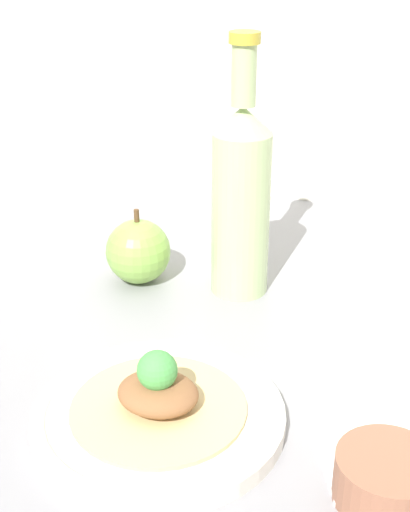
{
  "coord_description": "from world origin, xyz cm",
  "views": [
    {
      "loc": [
        18.38,
        -53.2,
        41.71
      ],
      "look_at": [
        -2.4,
        7.13,
        10.62
      ],
      "focal_mm": 50.0,
      "sensor_mm": 36.0,
      "label": 1
    }
  ],
  "objects_px": {
    "plated_food": "(158,395)",
    "apple": "(138,251)",
    "dipping_bowl": "(387,479)",
    "cider_bottle": "(241,195)",
    "plate": "(159,415)"
  },
  "relations": [
    {
      "from": "plated_food",
      "to": "cider_bottle",
      "type": "bearing_deg",
      "value": 91.01
    },
    {
      "from": "plate",
      "to": "cider_bottle",
      "type": "bearing_deg",
      "value": 91.01
    },
    {
      "from": "plate",
      "to": "cider_bottle",
      "type": "distance_m",
      "value": 0.29
    },
    {
      "from": "cider_bottle",
      "to": "apple",
      "type": "relative_size",
      "value": 3.19
    },
    {
      "from": "plate",
      "to": "plated_food",
      "type": "height_order",
      "value": "plated_food"
    },
    {
      "from": "cider_bottle",
      "to": "apple",
      "type": "xyz_separation_m",
      "value": [
        -0.12,
        -0.02,
        -0.08
      ]
    },
    {
      "from": "dipping_bowl",
      "to": "plated_food",
      "type": "bearing_deg",
      "value": 172.78
    },
    {
      "from": "cider_bottle",
      "to": "dipping_bowl",
      "type": "bearing_deg",
      "value": -54.82
    },
    {
      "from": "cider_bottle",
      "to": "plated_food",
      "type": "bearing_deg",
      "value": -88.99
    },
    {
      "from": "plated_food",
      "to": "dipping_bowl",
      "type": "height_order",
      "value": "plated_food"
    },
    {
      "from": "cider_bottle",
      "to": "dipping_bowl",
      "type": "relative_size",
      "value": 3.64
    },
    {
      "from": "dipping_bowl",
      "to": "cider_bottle",
      "type": "bearing_deg",
      "value": 125.18
    },
    {
      "from": "cider_bottle",
      "to": "dipping_bowl",
      "type": "distance_m",
      "value": 0.37
    },
    {
      "from": "plate",
      "to": "dipping_bowl",
      "type": "bearing_deg",
      "value": -7.22
    },
    {
      "from": "plated_food",
      "to": "apple",
      "type": "xyz_separation_m",
      "value": [
        -0.13,
        0.25,
        0.01
      ]
    }
  ]
}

